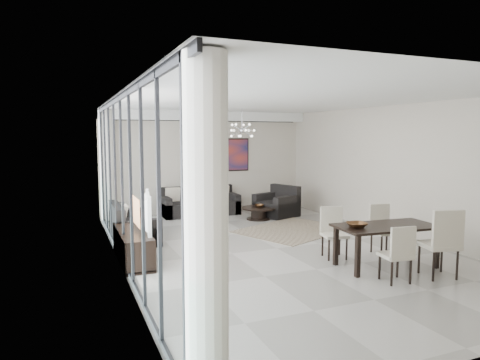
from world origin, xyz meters
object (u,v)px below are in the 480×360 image
coffee_table (258,212)px  tv_console (133,246)px  dining_table (386,230)px  television (142,212)px  sofa_main (200,205)px

coffee_table → tv_console: (-3.67, -2.58, 0.09)m
coffee_table → dining_table: (0.26, -4.58, 0.45)m
tv_console → television: 0.63m
sofa_main → television: (-2.27, -3.89, 0.62)m
coffee_table → dining_table: size_ratio=0.51×
sofa_main → coffee_table: bearing=-45.0°
tv_console → dining_table: dining_table is taller
television → dining_table: (3.77, -1.93, -0.25)m
sofa_main → dining_table: bearing=-75.5°
tv_console → television: size_ratio=1.49×
coffee_table → tv_console: size_ratio=0.52×
coffee_table → tv_console: bearing=-144.9°
television → dining_table: size_ratio=0.66×
coffee_table → television: size_ratio=0.77×
sofa_main → dining_table: 6.03m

